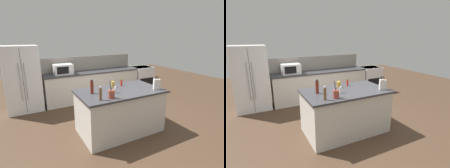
# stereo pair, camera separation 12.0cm
# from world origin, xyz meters

# --- Properties ---
(ground_plane) EXTENTS (14.00, 14.00, 0.00)m
(ground_plane) POSITION_xyz_m (0.00, 0.00, 0.00)
(ground_plane) COLOR #473323
(back_counter_run) EXTENTS (3.14, 0.66, 0.94)m
(back_counter_run) POSITION_xyz_m (0.30, 2.20, 0.47)
(back_counter_run) COLOR beige
(back_counter_run) RESTS_ON ground_plane
(wall_backsplash) EXTENTS (3.10, 0.03, 0.46)m
(wall_backsplash) POSITION_xyz_m (0.30, 2.52, 1.17)
(wall_backsplash) COLOR gray
(wall_backsplash) RESTS_ON back_counter_run
(kitchen_island) EXTENTS (1.79, 1.05, 0.94)m
(kitchen_island) POSITION_xyz_m (0.00, 0.00, 0.47)
(kitchen_island) COLOR beige
(kitchen_island) RESTS_ON ground_plane
(refrigerator) EXTENTS (0.90, 0.75, 1.81)m
(refrigerator) POSITION_xyz_m (-1.76, 2.25, 0.90)
(refrigerator) COLOR white
(refrigerator) RESTS_ON ground_plane
(range_oven) EXTENTS (0.76, 0.65, 0.92)m
(range_oven) POSITION_xyz_m (2.29, 2.20, 0.47)
(range_oven) COLOR white
(range_oven) RESTS_ON ground_plane
(microwave) EXTENTS (0.54, 0.39, 0.30)m
(microwave) POSITION_xyz_m (-0.66, 2.20, 1.09)
(microwave) COLOR white
(microwave) RESTS_ON back_counter_run
(knife_block) EXTENTS (0.16, 0.15, 0.29)m
(knife_block) POSITION_xyz_m (0.73, -0.31, 1.05)
(knife_block) COLOR beige
(knife_block) RESTS_ON kitchen_island
(utensil_crock) EXTENTS (0.12, 0.12, 0.32)m
(utensil_crock) POSITION_xyz_m (-0.39, -0.34, 1.02)
(utensil_crock) COLOR brown
(utensil_crock) RESTS_ON kitchen_island
(vinegar_bottle) EXTENTS (0.07, 0.07, 0.28)m
(vinegar_bottle) POSITION_xyz_m (-0.60, 0.07, 1.07)
(vinegar_bottle) COLOR maroon
(vinegar_bottle) RESTS_ON kitchen_island
(honey_jar) EXTENTS (0.08, 0.08, 0.13)m
(honey_jar) POSITION_xyz_m (-0.01, 0.29, 1.00)
(honey_jar) COLOR gold
(honey_jar) RESTS_ON kitchen_island
(pepper_grinder) EXTENTS (0.05, 0.05, 0.25)m
(pepper_grinder) POSITION_xyz_m (-0.61, -0.34, 1.06)
(pepper_grinder) COLOR brown
(pepper_grinder) RESTS_ON kitchen_island
(salt_shaker) EXTENTS (0.05, 0.05, 0.13)m
(salt_shaker) POSITION_xyz_m (-0.17, -0.11, 1.00)
(salt_shaker) COLOR silver
(salt_shaker) RESTS_ON kitchen_island
(hot_sauce_bottle) EXTENTS (0.04, 0.04, 0.16)m
(hot_sauce_bottle) POSITION_xyz_m (0.21, 0.28, 1.01)
(hot_sauce_bottle) COLOR red
(hot_sauce_bottle) RESTS_ON kitchen_island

